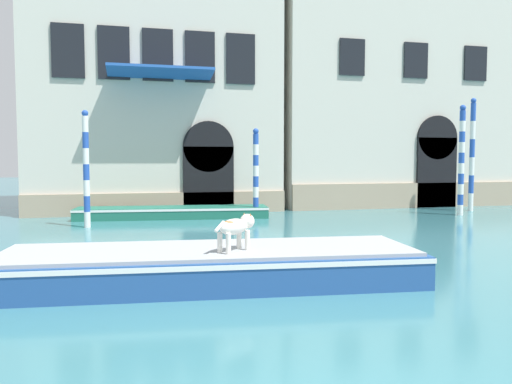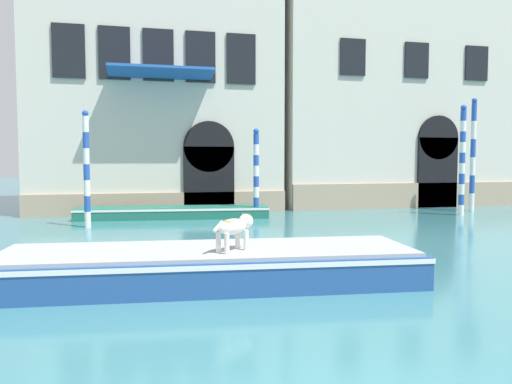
% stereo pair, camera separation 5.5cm
% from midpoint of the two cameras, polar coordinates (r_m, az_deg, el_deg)
% --- Properties ---
extents(palazzo_left, '(10.13, 7.40, 14.75)m').
position_cam_midpoint_polar(palazzo_left, '(23.34, -11.61, 16.59)').
color(palazzo_left, beige).
rests_on(palazzo_left, ground_plane).
extents(palazzo_right, '(11.21, 6.13, 14.55)m').
position_cam_midpoint_polar(palazzo_right, '(26.18, 14.20, 14.92)').
color(palazzo_right, beige).
rests_on(palazzo_right, ground_plane).
extents(boat_foreground, '(7.44, 2.77, 0.62)m').
position_cam_midpoint_polar(boat_foreground, '(8.82, -5.35, -8.28)').
color(boat_foreground, '#234C8C').
rests_on(boat_foreground, ground_plane).
extents(dog_on_deck, '(0.79, 0.64, 0.62)m').
position_cam_midpoint_polar(dog_on_deck, '(8.44, -2.44, -4.01)').
color(dog_on_deck, silver).
rests_on(dog_on_deck, boat_foreground).
extents(boat_moored_near_palazzo, '(7.02, 2.03, 0.41)m').
position_cam_midpoint_polar(boat_moored_near_palazzo, '(18.50, -9.56, -2.28)').
color(boat_moored_near_palazzo, '#1E6651').
rests_on(boat_moored_near_palazzo, ground_plane).
extents(mooring_pole_0, '(0.20, 0.20, 3.69)m').
position_cam_midpoint_polar(mooring_pole_0, '(16.54, -18.93, 2.54)').
color(mooring_pole_0, white).
rests_on(mooring_pole_0, ground_plane).
extents(mooring_pole_1, '(0.22, 0.22, 4.21)m').
position_cam_midpoint_polar(mooring_pole_1, '(20.63, 22.36, 3.41)').
color(mooring_pole_1, white).
rests_on(mooring_pole_1, ground_plane).
extents(mooring_pole_2, '(0.21, 0.21, 3.27)m').
position_cam_midpoint_polar(mooring_pole_2, '(18.09, -0.11, 2.17)').
color(mooring_pole_2, white).
rests_on(mooring_pole_2, ground_plane).
extents(mooring_pole_3, '(0.21, 0.21, 4.65)m').
position_cam_midpoint_polar(mooring_pole_3, '(22.43, 23.39, 3.96)').
color(mooring_pole_3, white).
rests_on(mooring_pole_3, ground_plane).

